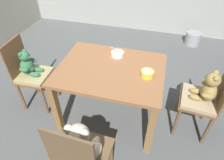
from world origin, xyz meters
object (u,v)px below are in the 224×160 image
Objects in this scene: teddy_chair_near_left at (30,70)px; teddy_chair_near_right at (205,95)px; metal_pail at (193,38)px; dining_table at (111,77)px; porridge_bowl_yellow_near_right at (147,73)px; teddy_chair_near_front at (81,149)px; porridge_bowl_white_far_center at (117,54)px.

teddy_chair_near_left is 1.08× the size of teddy_chair_near_right.
teddy_chair_near_left is 3.05m from metal_pail.
porridge_bowl_yellow_near_right is (0.39, -0.03, 0.15)m from dining_table.
teddy_chair_near_left is 0.96× the size of teddy_chair_near_front.
teddy_chair_near_front is 3.35× the size of metal_pail.
dining_table is at bearing 7.97° from teddy_chair_near_right.
teddy_chair_near_right reaches higher than dining_table.
teddy_chair_near_right is (1.99, 0.10, 0.01)m from teddy_chair_near_left.
metal_pail is (0.08, 2.10, -0.42)m from teddy_chair_near_right.
dining_table is 0.88m from teddy_chair_near_front.
porridge_bowl_white_far_center is (1.00, 0.31, 0.22)m from teddy_chair_near_left.
metal_pail is at bearing 72.52° from porridge_bowl_yellow_near_right.
porridge_bowl_yellow_near_right is at bearing -1.54° from teddy_chair_near_left.
porridge_bowl_white_far_center is 2.26m from metal_pail.
teddy_chair_near_right is (1.00, 0.05, -0.07)m from dining_table.
teddy_chair_near_left reaches higher than porridge_bowl_yellow_near_right.
dining_table is 1.00m from teddy_chair_near_left.
teddy_chair_near_front is at bearing -89.99° from porridge_bowl_white_far_center.
metal_pail is (1.06, 3.03, -0.47)m from teddy_chair_near_front.
teddy_chair_near_front is 1.13× the size of teddy_chair_near_right.
porridge_bowl_yellow_near_right is at bearing 12.53° from teddy_chair_near_right.
teddy_chair_near_front reaches higher than teddy_chair_near_right.
porridge_bowl_yellow_near_right reaches higher than metal_pail.
teddy_chair_near_front reaches higher than dining_table.
teddy_chair_near_right reaches higher than metal_pail.
dining_table is at bearing -91.75° from porridge_bowl_white_far_center.
dining_table reaches higher than metal_pail.
teddy_chair_near_front is at bearing -109.34° from metal_pail.
dining_table is 1.22× the size of teddy_chair_near_left.
teddy_chair_near_right is at bearing 7.41° from porridge_bowl_yellow_near_right.
porridge_bowl_white_far_center is at bearing 88.25° from dining_table.
teddy_chair_near_left reaches higher than porridge_bowl_white_far_center.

